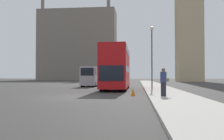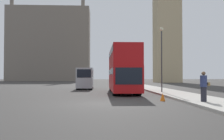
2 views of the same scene
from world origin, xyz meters
The scene contains 8 objects.
ground_plane centered at (0.00, 0.00, 0.00)m, with size 300.00×300.00×0.00m, color #383533.
sidewalk_strip centered at (6.65, 0.00, 0.07)m, with size 3.30×120.00×0.15m.
building_block_distant centered at (-20.45, 84.92, 14.37)m, with size 31.58×11.52×34.97m.
red_double_decker_bus centered at (2.03, 10.06, 2.47)m, with size 2.53×10.52×4.46m.
white_van centered at (-2.27, 17.80, 1.47)m, with size 2.06×5.11×2.76m.
pedestrian centered at (5.96, -0.40, 1.06)m, with size 0.56×0.40×1.81m.
street_lamp centered at (5.77, 9.08, 4.26)m, with size 0.36×0.36×6.36m.
traffic_cone centered at (3.96, 1.59, 0.28)m, with size 0.36×0.36×0.55m.
Camera 2 is at (-0.25, -15.15, 1.65)m, focal length 40.00 mm.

